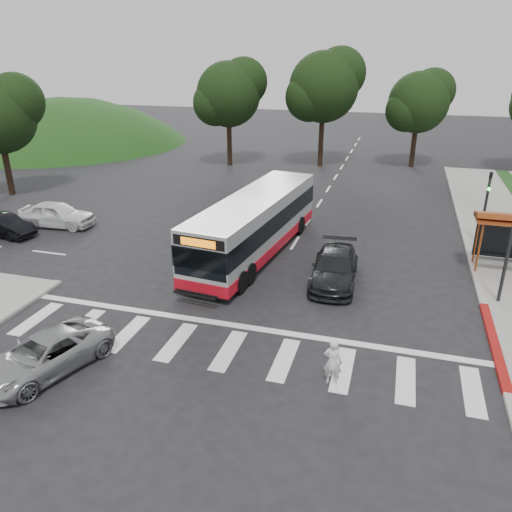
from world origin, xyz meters
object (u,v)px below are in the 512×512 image
at_px(pedestrian, 333,362).
at_px(dark_sedan, 335,268).
at_px(transit_bus, 255,226).
at_px(silver_suv_south, 45,354).

xyz_separation_m(pedestrian, dark_sedan, (-1.00, 7.52, -0.09)).
height_order(transit_bus, pedestrian, transit_bus).
bearing_deg(pedestrian, dark_sedan, -78.98).
distance_m(pedestrian, silver_suv_south, 9.28).
relative_size(pedestrian, silver_suv_south, 0.36).
bearing_deg(transit_bus, silver_suv_south, -100.86).
distance_m(dark_sedan, silver_suv_south, 12.43).
relative_size(transit_bus, dark_sedan, 2.42).
xyz_separation_m(transit_bus, dark_sedan, (4.41, -2.30, -0.81)).
bearing_deg(silver_suv_south, transit_bus, 90.56).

